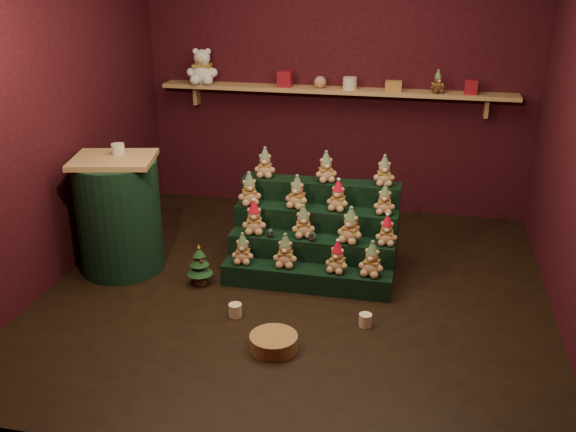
% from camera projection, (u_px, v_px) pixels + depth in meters
% --- Properties ---
extents(ground, '(4.00, 4.00, 0.00)m').
position_uv_depth(ground, '(297.00, 290.00, 5.26)').
color(ground, black).
rests_on(ground, ground).
extents(back_wall, '(4.00, 0.10, 2.80)m').
position_uv_depth(back_wall, '(337.00, 77.00, 6.60)').
color(back_wall, black).
rests_on(back_wall, ground).
extents(front_wall, '(4.00, 0.10, 2.80)m').
position_uv_depth(front_wall, '(207.00, 226.00, 2.88)').
color(front_wall, black).
rests_on(front_wall, ground).
extents(left_wall, '(0.10, 4.00, 2.80)m').
position_uv_depth(left_wall, '(48.00, 110.00, 5.15)').
color(left_wall, black).
rests_on(left_wall, ground).
extents(back_shelf, '(3.60, 0.26, 0.24)m').
position_uv_depth(back_shelf, '(334.00, 91.00, 6.48)').
color(back_shelf, tan).
rests_on(back_shelf, ground).
extents(riser_tier_front, '(1.40, 0.22, 0.18)m').
position_uv_depth(riser_tier_front, '(306.00, 278.00, 5.26)').
color(riser_tier_front, black).
rests_on(riser_tier_front, ground).
extents(riser_tier_midfront, '(1.40, 0.22, 0.36)m').
position_uv_depth(riser_tier_midfront, '(311.00, 257.00, 5.43)').
color(riser_tier_midfront, black).
rests_on(riser_tier_midfront, ground).
extents(riser_tier_midback, '(1.40, 0.22, 0.54)m').
position_uv_depth(riser_tier_midback, '(316.00, 237.00, 5.59)').
color(riser_tier_midback, black).
rests_on(riser_tier_midback, ground).
extents(riser_tier_back, '(1.40, 0.22, 0.72)m').
position_uv_depth(riser_tier_back, '(320.00, 219.00, 5.76)').
color(riser_tier_back, black).
rests_on(riser_tier_back, ground).
extents(teddy_0, '(0.19, 0.18, 0.26)m').
position_uv_depth(teddy_0, '(243.00, 249.00, 5.28)').
color(teddy_0, tan).
rests_on(teddy_0, riser_tier_front).
extents(teddy_1, '(0.21, 0.19, 0.28)m').
position_uv_depth(teddy_1, '(285.00, 251.00, 5.22)').
color(teddy_1, tan).
rests_on(teddy_1, riser_tier_front).
extents(teddy_2, '(0.22, 0.21, 0.26)m').
position_uv_depth(teddy_2, '(337.00, 257.00, 5.13)').
color(teddy_2, tan).
rests_on(teddy_2, riser_tier_front).
extents(teddy_3, '(0.24, 0.22, 0.28)m').
position_uv_depth(teddy_3, '(372.00, 259.00, 5.07)').
color(teddy_3, tan).
rests_on(teddy_3, riser_tier_front).
extents(teddy_4, '(0.23, 0.21, 0.29)m').
position_uv_depth(teddy_4, '(254.00, 217.00, 5.40)').
color(teddy_4, tan).
rests_on(teddy_4, riser_tier_midfront).
extents(teddy_5, '(0.23, 0.22, 0.27)m').
position_uv_depth(teddy_5, '(303.00, 221.00, 5.34)').
color(teddy_5, tan).
rests_on(teddy_5, riser_tier_midfront).
extents(teddy_6, '(0.26, 0.24, 0.30)m').
position_uv_depth(teddy_6, '(351.00, 225.00, 5.23)').
color(teddy_6, tan).
rests_on(teddy_6, riser_tier_midfront).
extents(teddy_7, '(0.18, 0.16, 0.25)m').
position_uv_depth(teddy_7, '(387.00, 230.00, 5.19)').
color(teddy_7, tan).
rests_on(teddy_7, riser_tier_midfront).
extents(teddy_8, '(0.26, 0.25, 0.28)m').
position_uv_depth(teddy_8, '(249.00, 189.00, 5.54)').
color(teddy_8, tan).
rests_on(teddy_8, riser_tier_midback).
extents(teddy_9, '(0.23, 0.22, 0.28)m').
position_uv_depth(teddy_9, '(297.00, 192.00, 5.47)').
color(teddy_9, tan).
rests_on(teddy_9, riser_tier_midback).
extents(teddy_10, '(0.21, 0.20, 0.26)m').
position_uv_depth(teddy_10, '(338.00, 195.00, 5.42)').
color(teddy_10, tan).
rests_on(teddy_10, riser_tier_midback).
extents(teddy_11, '(0.18, 0.17, 0.25)m').
position_uv_depth(teddy_11, '(385.00, 199.00, 5.34)').
color(teddy_11, tan).
rests_on(teddy_11, riser_tier_midback).
extents(teddy_12, '(0.20, 0.18, 0.26)m').
position_uv_depth(teddy_12, '(265.00, 163.00, 5.68)').
color(teddy_12, tan).
rests_on(teddy_12, riser_tier_back).
extents(teddy_13, '(0.24, 0.23, 0.26)m').
position_uv_depth(teddy_13, '(326.00, 167.00, 5.56)').
color(teddy_13, tan).
rests_on(teddy_13, riser_tier_back).
extents(teddy_14, '(0.21, 0.19, 0.26)m').
position_uv_depth(teddy_14, '(384.00, 171.00, 5.48)').
color(teddy_14, tan).
rests_on(teddy_14, riser_tier_back).
extents(snow_globe_a, '(0.06, 0.06, 0.08)m').
position_uv_depth(snow_globe_a, '(271.00, 233.00, 5.36)').
color(snow_globe_a, black).
rests_on(snow_globe_a, riser_tier_midfront).
extents(snow_globe_b, '(0.06, 0.06, 0.08)m').
position_uv_depth(snow_globe_b, '(312.00, 236.00, 5.28)').
color(snow_globe_b, black).
rests_on(snow_globe_b, riser_tier_midfront).
extents(snow_globe_c, '(0.07, 0.07, 0.09)m').
position_uv_depth(snow_globe_c, '(353.00, 239.00, 5.22)').
color(snow_globe_c, black).
rests_on(snow_globe_c, riser_tier_midfront).
extents(side_table, '(0.77, 0.70, 1.01)m').
position_uv_depth(side_table, '(119.00, 215.00, 5.46)').
color(side_table, tan).
rests_on(side_table, ground).
extents(table_ornament, '(0.11, 0.11, 0.09)m').
position_uv_depth(table_ornament, '(118.00, 149.00, 5.35)').
color(table_ornament, beige).
rests_on(table_ornament, side_table).
extents(mini_christmas_tree, '(0.21, 0.21, 0.36)m').
position_uv_depth(mini_christmas_tree, '(200.00, 265.00, 5.30)').
color(mini_christmas_tree, '#4C351B').
rests_on(mini_christmas_tree, ground).
extents(mug_left, '(0.10, 0.10, 0.10)m').
position_uv_depth(mug_left, '(235.00, 310.00, 4.86)').
color(mug_left, beige).
rests_on(mug_left, ground).
extents(mug_right, '(0.10, 0.10, 0.10)m').
position_uv_depth(mug_right, '(365.00, 320.00, 4.73)').
color(mug_right, beige).
rests_on(mug_right, ground).
extents(wicker_basket, '(0.38, 0.38, 0.10)m').
position_uv_depth(wicker_basket, '(274.00, 342.00, 4.44)').
color(wicker_basket, '#AD8845').
rests_on(wicker_basket, ground).
extents(white_bear, '(0.36, 0.34, 0.46)m').
position_uv_depth(white_bear, '(202.00, 62.00, 6.63)').
color(white_bear, white).
rests_on(white_bear, back_shelf).
extents(brown_bear, '(0.20, 0.19, 0.21)m').
position_uv_depth(brown_bear, '(438.00, 82.00, 6.20)').
color(brown_bear, '#502D1A').
rests_on(brown_bear, back_shelf).
extents(gift_tin_red_a, '(0.14, 0.14, 0.16)m').
position_uv_depth(gift_tin_red_a, '(285.00, 79.00, 6.52)').
color(gift_tin_red_a, maroon).
rests_on(gift_tin_red_a, back_shelf).
extents(gift_tin_cream, '(0.14, 0.14, 0.12)m').
position_uv_depth(gift_tin_cream, '(350.00, 83.00, 6.40)').
color(gift_tin_cream, beige).
rests_on(gift_tin_cream, back_shelf).
extents(gift_tin_red_b, '(0.12, 0.12, 0.14)m').
position_uv_depth(gift_tin_red_b, '(471.00, 87.00, 6.16)').
color(gift_tin_red_b, maroon).
rests_on(gift_tin_red_b, back_shelf).
extents(shelf_plush_ball, '(0.12, 0.12, 0.12)m').
position_uv_depth(shelf_plush_ball, '(320.00, 82.00, 6.46)').
color(shelf_plush_ball, tan).
rests_on(shelf_plush_ball, back_shelf).
extents(scarf_gift_box, '(0.16, 0.10, 0.10)m').
position_uv_depth(scarf_gift_box, '(394.00, 86.00, 6.32)').
color(scarf_gift_box, orange).
rests_on(scarf_gift_box, back_shelf).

